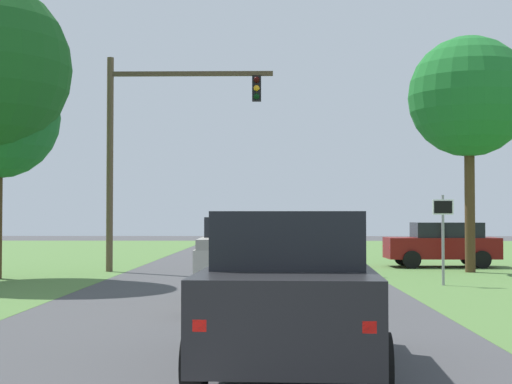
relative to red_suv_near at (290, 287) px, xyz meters
name	(u,v)px	position (x,y,z in m)	size (l,w,h in m)	color
ground_plane	(233,304)	(-1.09, 7.36, -1.06)	(120.00, 120.00, 0.00)	#424244
red_suv_near	(290,287)	(0.00, 0.00, 0.00)	(2.46, 5.04, 2.05)	black
pickup_truck_lead	(248,261)	(-0.75, 6.88, -0.05)	(2.36, 5.52, 1.97)	#B7B2A8
traffic_light	(151,133)	(-4.57, 17.53, 3.92)	(5.99, 0.40, 7.72)	brown
keep_moving_sign	(443,228)	(4.71, 12.20, 0.60)	(0.60, 0.09, 2.60)	gray
oak_tree_right	(469,97)	(6.82, 17.45, 5.17)	(4.30, 4.30, 8.41)	#4C351E
crossing_suv_far	(443,244)	(6.48, 20.32, -0.15)	(4.32, 2.11, 1.74)	maroon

